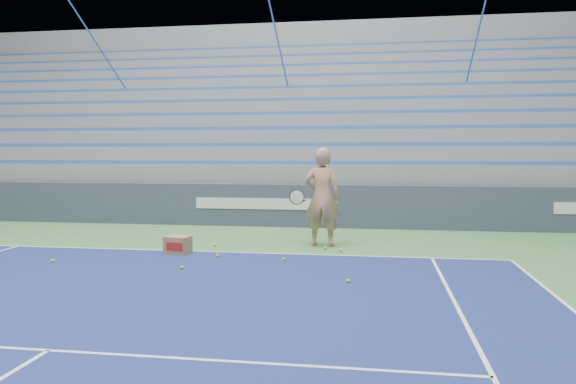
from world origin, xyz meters
name	(u,v)px	position (x,y,z in m)	size (l,w,h in m)	color
sponsor_barrier	(257,205)	(0.00, 15.88, 0.55)	(30.00, 0.32, 1.10)	#383F55
bleachers	(290,141)	(0.00, 21.60, 2.36)	(31.00, 9.15, 7.30)	gray
tennis_player	(322,197)	(2.01, 12.95, 1.01)	(0.99, 0.89, 2.03)	tan
ball_box	(178,245)	(-0.61, 11.63, 0.17)	(0.52, 0.44, 0.34)	#966F49
tennis_ball_0	(284,260)	(1.51, 11.21, 0.03)	(0.07, 0.07, 0.07)	#A9D22A
tennis_ball_1	(215,245)	(-0.16, 12.52, 0.03)	(0.07, 0.07, 0.07)	#A9D22A
tennis_ball_2	(218,256)	(0.24, 11.39, 0.03)	(0.07, 0.07, 0.07)	#A9D22A
tennis_ball_3	(325,248)	(2.11, 12.55, 0.03)	(0.07, 0.07, 0.07)	#A9D22A
tennis_ball_4	(341,250)	(2.43, 12.32, 0.03)	(0.07, 0.07, 0.07)	#A9D22A
tennis_ball_5	(182,268)	(-0.04, 10.25, 0.03)	(0.07, 0.07, 0.07)	#A9D22A
tennis_ball_6	(53,261)	(-2.47, 10.46, 0.03)	(0.07, 0.07, 0.07)	#A9D22A
tennis_ball_7	(348,281)	(2.72, 9.72, 0.03)	(0.07, 0.07, 0.07)	#A9D22A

